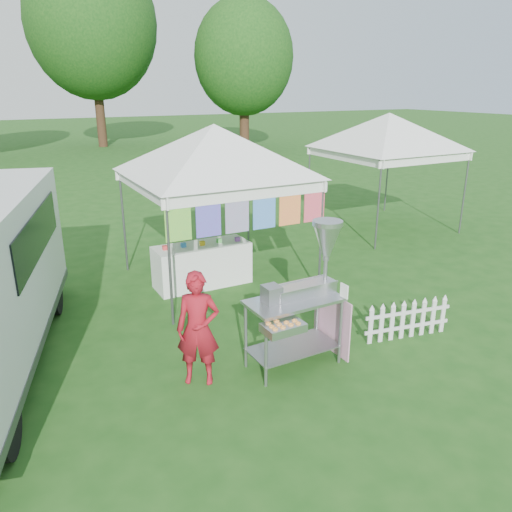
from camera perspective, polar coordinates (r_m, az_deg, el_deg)
ground at (r=7.15m, az=7.38°, el=-11.91°), size 120.00×120.00×0.00m
canopy_main at (r=9.22m, az=-4.84°, el=14.74°), size 4.24×4.24×3.45m
canopy_right at (r=13.54m, az=15.03°, el=15.50°), size 4.24×4.24×3.45m
tree_mid at (r=33.79m, az=-18.29°, el=23.93°), size 7.60×7.60×11.52m
tree_right at (r=30.25m, az=-1.40°, el=21.77°), size 5.60×5.60×8.42m
donut_cart at (r=6.64m, az=5.98°, el=-3.20°), size 1.41×0.99×1.97m
vendor at (r=6.36m, az=-6.64°, el=-8.27°), size 0.65×0.58×1.50m
picket_fence at (r=7.92m, az=16.94°, el=-7.05°), size 1.42×0.29×0.56m
display_table at (r=9.57m, az=-6.17°, el=-1.01°), size 1.80×0.70×0.81m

